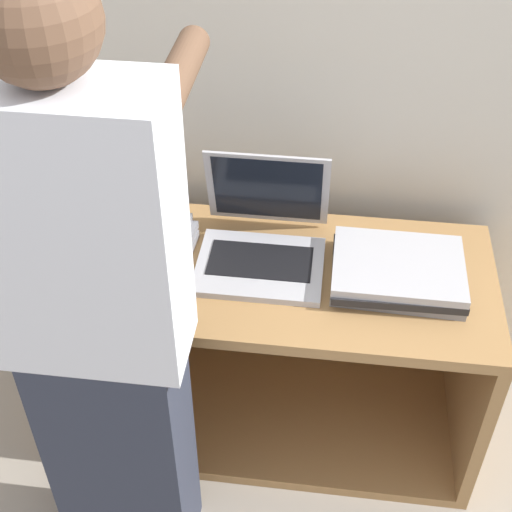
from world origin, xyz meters
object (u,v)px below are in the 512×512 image
object	(u,v)px
laptop_open	(262,240)
laptop_stack_left	(126,248)
laptop_stack_right	(398,271)
person	(101,333)

from	to	relation	value
laptop_open	laptop_stack_left	xyz separation A→B (m)	(-0.39, -0.06, -0.02)
laptop_stack_left	laptop_stack_right	bearing A→B (deg)	-0.33
laptop_open	laptop_stack_left	bearing A→B (deg)	-171.70
laptop_open	person	world-z (taller)	person
laptop_stack_left	person	xyz separation A→B (m)	(0.09, -0.47, 0.15)
laptop_open	laptop_stack_left	distance (m)	0.39
laptop_stack_left	laptop_stack_right	world-z (taller)	same
laptop_stack_right	person	xyz separation A→B (m)	(-0.68, -0.47, 0.15)
laptop_open	person	size ratio (longest dim) A/B	0.22
laptop_stack_right	laptop_stack_left	bearing A→B (deg)	179.67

